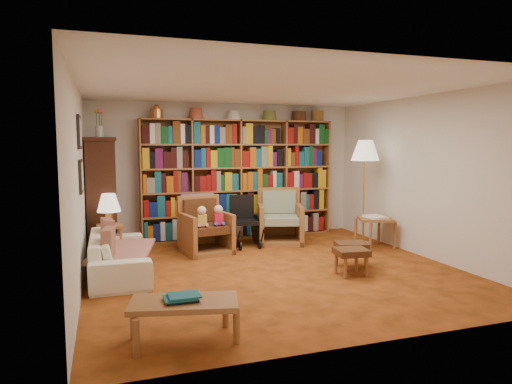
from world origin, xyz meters
name	(u,v)px	position (x,y,z in m)	size (l,w,h in m)	color
floor	(273,270)	(0.00, 0.00, 0.00)	(5.00, 5.00, 0.00)	#AF4F1B
ceiling	(274,88)	(0.00, 0.00, 2.50)	(5.00, 5.00, 0.00)	white
wall_back	(227,171)	(0.00, 2.50, 1.25)	(5.00, 5.00, 0.00)	silver
wall_front	(377,203)	(0.00, -2.50, 1.25)	(5.00, 5.00, 0.00)	silver
wall_left	(79,186)	(-2.50, 0.00, 1.25)	(5.00, 5.00, 0.00)	silver
wall_right	(425,177)	(2.50, 0.00, 1.25)	(5.00, 5.00, 0.00)	silver
bookshelf	(239,175)	(0.20, 2.33, 1.17)	(3.60, 0.30, 2.42)	#995E2F
curio_cabinet	(101,193)	(-2.25, 2.00, 0.95)	(0.50, 0.95, 2.40)	#3D1910
framed_pictures	(80,154)	(-2.48, 0.30, 1.62)	(0.03, 0.52, 0.97)	black
sofa	(119,254)	(-2.05, 0.46, 0.27)	(0.73, 1.87, 0.55)	white
sofa_throw	(123,252)	(-2.00, 0.46, 0.30)	(0.74, 1.37, 0.04)	#CAB193
cushion_left	(108,237)	(-2.18, 0.81, 0.45)	(0.13, 0.41, 0.41)	maroon
cushion_right	(109,248)	(-2.18, 0.11, 0.45)	(0.13, 0.40, 0.40)	maroon
side_table_lamp	(110,234)	(-2.15, 1.35, 0.39)	(0.39, 0.39, 0.53)	#995E2F
table_lamp	(109,204)	(-2.15, 1.35, 0.85)	(0.35, 0.35, 0.48)	gold
armchair_leather	(205,229)	(-0.67, 1.39, 0.38)	(0.85, 0.88, 0.92)	#995E2F
armchair_sage	(278,222)	(0.73, 1.70, 0.37)	(1.00, 1.00, 0.96)	#995E2F
wheelchair	(244,223)	(0.06, 1.61, 0.40)	(0.50, 0.70, 0.87)	black
floor_lamp	(365,155)	(2.07, 1.03, 1.57)	(0.48, 0.48, 1.82)	gold
side_table_papers	(375,222)	(2.15, 0.78, 0.43)	(0.71, 0.71, 0.54)	#995E2F
footstool_a	(351,254)	(0.90, -0.58, 0.29)	(0.46, 0.41, 0.36)	#503115
footstool_b	(351,247)	(1.10, -0.24, 0.30)	(0.51, 0.46, 0.36)	#503115
coffee_table	(184,306)	(-1.57, -1.92, 0.33)	(1.03, 0.68, 0.43)	#995E2F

